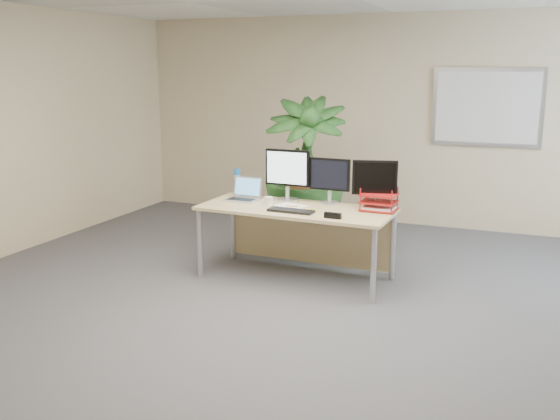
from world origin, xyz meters
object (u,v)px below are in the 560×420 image
at_px(monitor_left, 287,172).
at_px(monitor_right, 330,178).
at_px(desk, 300,220).
at_px(floor_plant, 304,187).
at_px(laptop, 244,194).

height_order(monitor_left, monitor_right, monitor_left).
distance_m(desk, monitor_left, 0.51).
height_order(floor_plant, monitor_right, floor_plant).
bearing_deg(floor_plant, laptop, -118.64).
xyz_separation_m(desk, laptop, (-0.62, 0.05, 0.21)).
height_order(desk, floor_plant, floor_plant).
height_order(floor_plant, monitor_left, floor_plant).
xyz_separation_m(monitor_left, laptop, (-0.43, -0.11, -0.24)).
xyz_separation_m(monitor_right, laptop, (-0.86, -0.13, -0.20)).
height_order(monitor_right, laptop, monitor_right).
bearing_deg(monitor_left, monitor_right, 2.71).
bearing_deg(monitor_right, laptop, -171.11).
height_order(desk, monitor_right, monitor_right).
height_order(desk, laptop, laptop).
bearing_deg(desk, floor_plant, 107.06).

